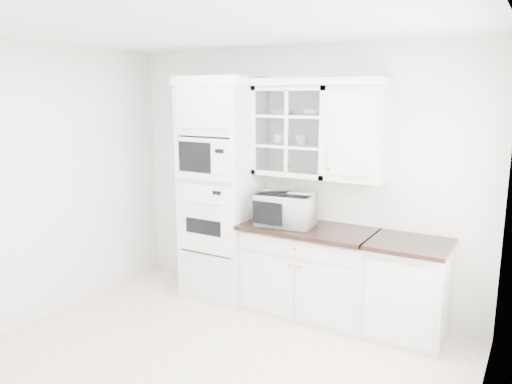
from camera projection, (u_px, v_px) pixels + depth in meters
The scene contains 13 objects.
ground at pixel (202, 370), 4.07m from camera, with size 4.00×3.50×0.01m, color beige.
room_shell at pixel (228, 149), 4.09m from camera, with size 4.00×3.50×2.70m.
oven_column at pixel (221, 189), 5.41m from camera, with size 0.76×0.68×2.40m.
base_cabinet_run at pixel (308, 270), 5.07m from camera, with size 1.32×0.67×0.92m.
extra_base_cabinet at pixel (408, 289), 4.57m from camera, with size 0.72×0.67×0.92m.
upper_cabinet_glass at pixel (294, 131), 5.04m from camera, with size 0.80×0.33×0.90m.
upper_cabinet_solid at pixel (358, 134), 4.70m from camera, with size 0.55×0.33×0.90m, color silver.
crown_molding at pixel (284, 82), 4.97m from camera, with size 2.14×0.38×0.07m, color white.
countertop_microwave at pixel (286, 209), 5.02m from camera, with size 0.56×0.46×0.32m, color white.
bowl_a at pixel (281, 112), 5.09m from camera, with size 0.23×0.23×0.06m, color white.
bowl_b at pixel (312, 112), 4.89m from camera, with size 0.19×0.19×0.06m, color white.
cup_a at pixel (281, 139), 5.11m from camera, with size 0.13×0.13×0.11m, color white.
cup_b at pixel (301, 140), 5.02m from camera, with size 0.11×0.11×0.11m, color white.
Camera 1 is at (2.25, -2.98, 2.23)m, focal length 35.00 mm.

